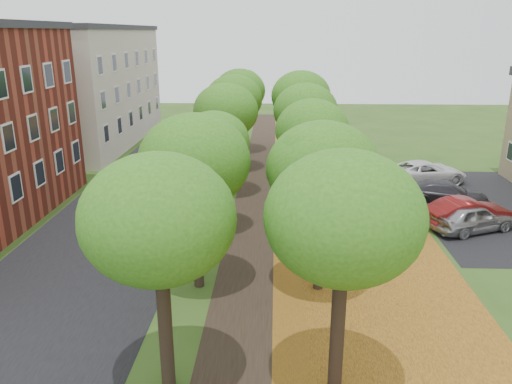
# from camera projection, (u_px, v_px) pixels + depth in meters

# --- Properties ---
(street_asphalt) EXTENTS (8.00, 70.00, 0.01)m
(street_asphalt) POSITION_uv_depth(u_px,v_px,m) (132.00, 209.00, 29.02)
(street_asphalt) COLOR black
(street_asphalt) RESTS_ON ground
(footpath) EXTENTS (3.20, 70.00, 0.01)m
(footpath) POSITION_uv_depth(u_px,v_px,m) (260.00, 210.00, 28.74)
(footpath) COLOR black
(footpath) RESTS_ON ground
(leaf_verge) EXTENTS (7.50, 70.00, 0.01)m
(leaf_verge) POSITION_uv_depth(u_px,v_px,m) (347.00, 212.00, 28.55)
(leaf_verge) COLOR #B27621
(leaf_verge) RESTS_ON ground
(parking_lot) EXTENTS (9.00, 16.00, 0.01)m
(parking_lot) POSITION_uv_depth(u_px,v_px,m) (491.00, 208.00, 29.18)
(parking_lot) COLOR black
(parking_lot) RESTS_ON ground
(tree_row_west) EXTENTS (3.93, 33.93, 6.69)m
(tree_row_west) POSITION_uv_depth(u_px,v_px,m) (220.00, 124.00, 27.29)
(tree_row_west) COLOR black
(tree_row_west) RESTS_ON ground
(tree_row_east) EXTENTS (3.93, 33.93, 6.69)m
(tree_row_east) POSITION_uv_depth(u_px,v_px,m) (308.00, 125.00, 27.11)
(tree_row_east) COLOR black
(tree_row_east) RESTS_ON ground
(building_cream) EXTENTS (10.30, 20.30, 10.40)m
(building_cream) POSITION_uv_depth(u_px,v_px,m) (78.00, 85.00, 44.90)
(building_cream) COLOR beige
(building_cream) RESTS_ON ground
(car_silver) EXTENTS (4.77, 3.36, 1.51)m
(car_silver) POSITION_uv_depth(u_px,v_px,m) (473.00, 217.00, 25.59)
(car_silver) COLOR #A9A9AE
(car_silver) RESTS_ON ground
(car_red) EXTENTS (4.94, 2.74, 1.54)m
(car_red) POSITION_uv_depth(u_px,v_px,m) (469.00, 213.00, 26.13)
(car_red) COLOR maroon
(car_red) RESTS_ON ground
(car_grey) EXTENTS (5.09, 2.95, 1.39)m
(car_grey) POSITION_uv_depth(u_px,v_px,m) (447.00, 194.00, 29.52)
(car_grey) COLOR #2D2D31
(car_grey) RESTS_ON ground
(car_white) EXTENTS (6.00, 3.96, 1.53)m
(car_white) POSITION_uv_depth(u_px,v_px,m) (425.00, 172.00, 33.74)
(car_white) COLOR white
(car_white) RESTS_ON ground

